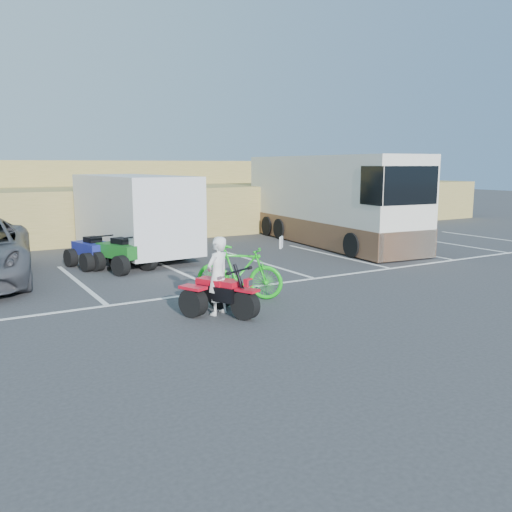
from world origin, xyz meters
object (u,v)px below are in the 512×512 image
rider (218,276)px  green_dirt_bike (239,272)px  red_trike_atv (224,315)px  rv_motorhome (328,206)px  quad_atv_green (123,271)px  quad_atv_blue (94,267)px  cargo_trailer (134,213)px

rider → green_dirt_bike: 1.39m
red_trike_atv → rider: 0.79m
rv_motorhome → quad_atv_green: 8.56m
rv_motorhome → red_trike_atv: bearing=-134.2°
quad_atv_blue → quad_atv_green: quad_atv_green is taller
rider → rv_motorhome: (8.03, 6.75, 0.61)m
quad_atv_blue → rider: bearing=-95.2°
green_dirt_bike → red_trike_atv: bearing=-177.3°
rider → quad_atv_green: bearing=-111.0°
red_trike_atv → rider: bearing=90.0°
cargo_trailer → quad_atv_green: cargo_trailer is taller
green_dirt_bike → rv_motorhome: rv_motorhome is taller
green_dirt_bike → rv_motorhome: 9.15m
quad_atv_blue → quad_atv_green: (0.56, -0.97, 0.00)m
rider → quad_atv_blue: bearing=-106.5°
green_dirt_bike → cargo_trailer: size_ratio=0.35×
green_dirt_bike → quad_atv_green: bearing=60.2°
red_trike_atv → rider: rider is taller
red_trike_atv → quad_atv_blue: 6.50m
rider → cargo_trailer: (0.79, 7.52, 0.62)m
red_trike_atv → quad_atv_blue: size_ratio=1.00×
cargo_trailer → red_trike_atv: bearing=-98.9°
red_trike_atv → quad_atv_blue: bearing=73.9°
red_trike_atv → quad_atv_blue: (-0.92, 6.44, 0.00)m
red_trike_atv → green_dirt_bike: size_ratio=0.77×
green_dirt_bike → quad_atv_green: (-1.30, 4.39, -0.59)m
green_dirt_bike → quad_atv_blue: 5.70m
rider → cargo_trailer: size_ratio=0.27×
red_trike_atv → quad_atv_blue: quad_atv_blue is taller
quad_atv_green → red_trike_atv: bearing=-107.4°
cargo_trailer → rv_motorhome: (7.24, -0.77, -0.01)m
rider → quad_atv_blue: (-0.86, 6.30, -0.78)m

